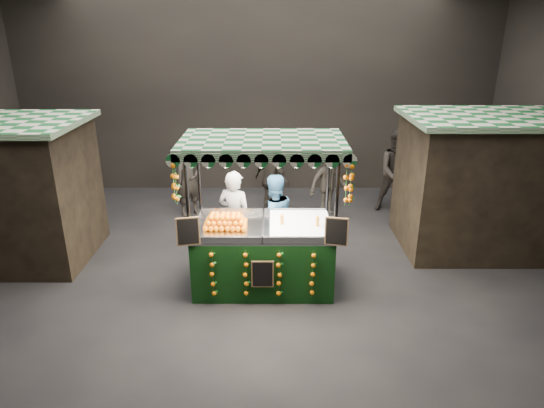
{
  "coord_description": "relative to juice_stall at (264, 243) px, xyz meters",
  "views": [
    {
      "loc": [
        0.44,
        -7.08,
        4.16
      ],
      "look_at": [
        0.43,
        0.5,
        1.26
      ],
      "focal_mm": 31.26,
      "sensor_mm": 36.0,
      "label": 1
    }
  ],
  "objects": [
    {
      "name": "juice_stall",
      "position": [
        0.0,
        0.0,
        0.0
      ],
      "size": [
        2.61,
        1.53,
        2.53
      ],
      "color": "black",
      "rests_on": "ground"
    },
    {
      "name": "shopper_4",
      "position": [
        -4.79,
        2.77,
        0.1
      ],
      "size": [
        1.03,
        0.92,
        1.77
      ],
      "rotation": [
        0.0,
        0.0,
        3.67
      ],
      "color": "black",
      "rests_on": "ground"
    },
    {
      "name": "shopper_1",
      "position": [
        3.02,
        3.46,
        0.18
      ],
      "size": [
        0.95,
        0.75,
        1.93
      ],
      "rotation": [
        0.0,
        0.0,
        -0.02
      ],
      "color": "black",
      "rests_on": "ground"
    },
    {
      "name": "neighbour_stall_left",
      "position": [
        -4.69,
        1.08,
        0.52
      ],
      "size": [
        3.0,
        2.2,
        2.6
      ],
      "color": "black",
      "rests_on": "ground"
    },
    {
      "name": "market_hall",
      "position": [
        -0.29,
        0.08,
        2.6
      ],
      "size": [
        12.1,
        10.1,
        5.05
      ],
      "color": "black",
      "rests_on": "ground"
    },
    {
      "name": "ground",
      "position": [
        -0.29,
        0.08,
        -0.79
      ],
      "size": [
        12.0,
        12.0,
        0.0
      ],
      "primitive_type": "plane",
      "color": "black",
      "rests_on": "ground"
    },
    {
      "name": "vendor_blue",
      "position": [
        0.16,
        0.9,
        0.06
      ],
      "size": [
        1.0,
        0.89,
        1.69
      ],
      "rotation": [
        0.0,
        0.0,
        3.52
      ],
      "color": "#295786",
      "rests_on": "ground"
    },
    {
      "name": "shopper_5",
      "position": [
        4.21,
        3.77,
        0.02
      ],
      "size": [
        1.09,
        1.54,
        1.6
      ],
      "rotation": [
        0.0,
        0.0,
        2.04
      ],
      "color": "#2B2423",
      "rests_on": "ground"
    },
    {
      "name": "vendor_grey",
      "position": [
        -0.53,
        0.85,
        0.1
      ],
      "size": [
        0.76,
        0.64,
        1.77
      ],
      "rotation": [
        0.0,
        0.0,
        2.75
      ],
      "color": "gray",
      "rests_on": "ground"
    },
    {
      "name": "shopper_3",
      "position": [
        1.42,
        3.24,
        0.01
      ],
      "size": [
        1.19,
        1.0,
        1.59
      ],
      "rotation": [
        0.0,
        0.0,
        0.49
      ],
      "color": "#2C2823",
      "rests_on": "ground"
    },
    {
      "name": "neighbour_stall_right",
      "position": [
        4.11,
        1.58,
        0.52
      ],
      "size": [
        3.0,
        2.2,
        2.6
      ],
      "color": "black",
      "rests_on": "ground"
    },
    {
      "name": "shopper_0",
      "position": [
        -1.76,
        3.2,
        0.04
      ],
      "size": [
        0.72,
        0.66,
        1.65
      ],
      "rotation": [
        0.0,
        0.0,
        0.57
      ],
      "color": "#2E2A26",
      "rests_on": "ground"
    },
    {
      "name": "shopper_2",
      "position": [
        0.12,
        3.24,
        0.03
      ],
      "size": [
        0.99,
        0.93,
        1.64
      ],
      "rotation": [
        0.0,
        0.0,
        2.44
      ],
      "color": "#292521",
      "rests_on": "ground"
    }
  ]
}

